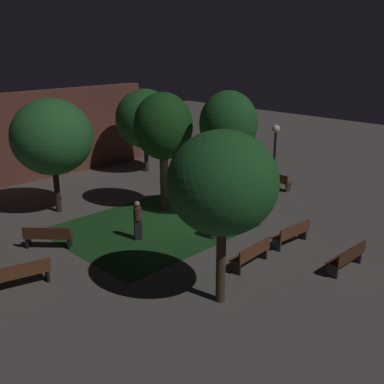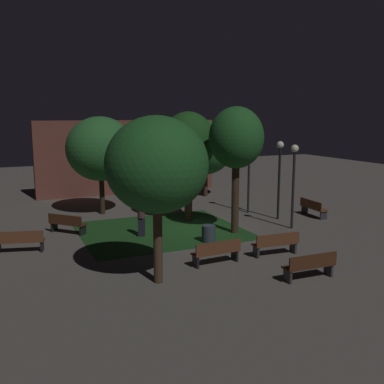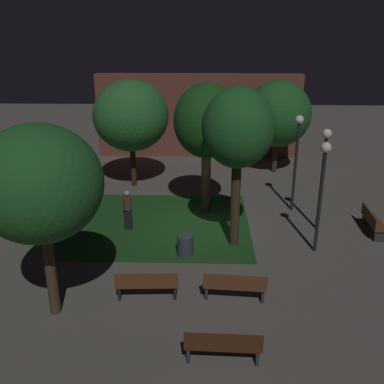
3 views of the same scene
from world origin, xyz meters
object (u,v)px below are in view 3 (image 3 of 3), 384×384
Objects in this scene: tree_near_wall at (131,116)px; lamp_post_plaza_east at (323,178)px; tree_back_right at (207,122)px; lamp_post_near_wall at (297,146)px; lamp_post_plaza_west at (324,161)px; bench_front_right at (235,285)px; bench_corner at (147,284)px; bench_path_side at (68,200)px; tree_tall_center at (39,184)px; tree_right_canopy at (238,130)px; pedestrian at (128,209)px; bench_lawn_edge at (372,221)px; trash_bin at (185,245)px; bench_near_trees at (223,345)px; tree_back_left at (278,114)px.

lamp_post_plaza_east is (7.44, -6.62, -0.77)m from tree_near_wall.
tree_back_right reaches higher than lamp_post_near_wall.
lamp_post_plaza_west reaches higher than lamp_post_plaza_east.
tree_near_wall is at bearing 114.59° from bench_front_right.
bench_corner and bench_front_right have the same top height.
bench_path_side is 0.32× the size of tree_near_wall.
tree_tall_center is 1.32× the size of lamp_post_plaza_west.
tree_near_wall is 7.77m from tree_right_canopy.
bench_front_right is 0.47× the size of lamp_post_plaza_east.
pedestrian is at bearing -83.45° from tree_near_wall.
pedestrian is at bearing -179.70° from bench_lawn_edge.
lamp_post_plaza_west reaches higher than bench_lawn_edge.
tree_near_wall reaches higher than trash_bin.
tree_back_right reaches higher than bench_front_right.
bench_lawn_edge is 1.13× the size of pedestrian.
tree_tall_center is 3.26× the size of pedestrian.
tree_tall_center is 1.01× the size of tree_near_wall.
tree_back_right is at bearing 59.89° from tree_tall_center.
bench_lawn_edge is 1.01× the size of bench_near_trees.
tree_back_left is at bearing 66.07° from bench_corner.
bench_lawn_edge is 9.36m from pedestrian.
tree_near_wall is 0.96× the size of tree_back_right.
lamp_post_plaza_west reaches higher than bench_path_side.
bench_path_side is 0.91× the size of bench_near_trees.
tree_right_canopy reaches higher than tree_tall_center.
lamp_post_plaza_east is (0.13, -9.07, -0.45)m from tree_back_left.
trash_bin is (-7.04, -2.00, -0.13)m from bench_lawn_edge.
pedestrian is at bearing 106.23° from bench_corner.
bench_front_right reaches higher than trash_bin.
trash_bin is (0.97, 2.65, -0.13)m from bench_corner.
lamp_post_plaza_east reaches higher than bench_path_side.
tree_near_wall is 1.31× the size of lamp_post_plaza_west.
tree_back_right is 4.73m from lamp_post_plaza_west.
bench_lawn_edge is 3.03m from lamp_post_plaza_west.
tree_near_wall reaches higher than bench_lawn_edge.
tree_back_left reaches higher than trash_bin.
bench_corner is 0.47× the size of lamp_post_plaza_east.
tree_near_wall is at bearing -161.46° from tree_back_left.
bench_corner is 13.55m from tree_back_left.
tree_right_canopy reaches higher than tree_back_right.
lamp_post_near_wall reaches higher than bench_corner.
bench_front_right is at bearing 0.00° from bench_corner.
lamp_post_plaza_west is at bearing 39.17° from bench_corner.
lamp_post_near_wall reaches higher than bench_path_side.
lamp_post_plaza_west is (-2.00, 0.25, 2.26)m from bench_lawn_edge.
bench_path_side is 0.42× the size of lamp_post_plaza_west.
tree_back_left is 6.89× the size of trash_bin.
tree_right_canopy is at bearing 39.32° from tree_tall_center.
bench_lawn_edge is at bearing 50.35° from bench_near_trees.
bench_front_right is at bearing -93.02° from tree_right_canopy.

